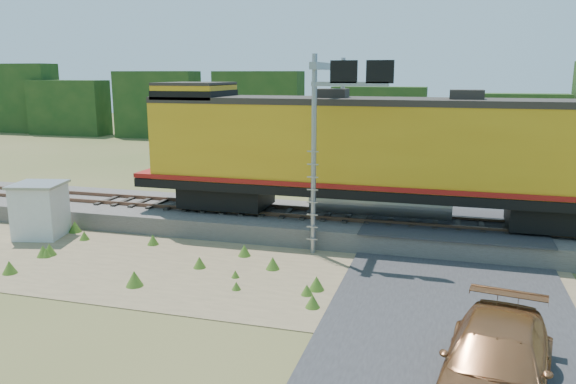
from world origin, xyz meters
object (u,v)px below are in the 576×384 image
(signal_gantry, at_px, (336,104))
(locomotive, at_px, (374,152))
(shed, at_px, (40,210))
(car, at_px, (496,364))

(signal_gantry, bearing_deg, locomotive, 24.45)
(locomotive, distance_m, signal_gantry, 2.54)
(locomotive, distance_m, shed, 14.21)
(shed, distance_m, car, 19.15)
(locomotive, height_order, shed, locomotive)
(locomotive, bearing_deg, shed, -163.99)
(car, bearing_deg, locomotive, 119.70)
(locomotive, xyz_separation_m, car, (4.16, -11.35, -2.88))
(signal_gantry, xyz_separation_m, car, (5.66, -10.67, -4.82))
(signal_gantry, height_order, car, signal_gantry)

